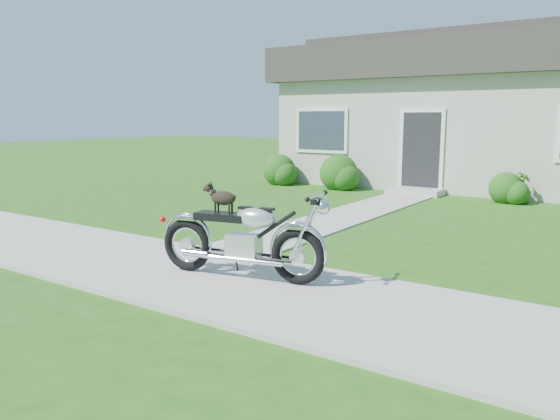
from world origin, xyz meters
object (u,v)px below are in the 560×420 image
object	(u,v)px
potted_plant_right	(523,188)
motorcycle_with_dog	(243,237)
house	(510,111)
potted_plant_left	(340,177)

from	to	relation	value
potted_plant_right	motorcycle_with_dog	xyz separation A→B (m)	(-1.61, -8.40, 0.18)
house	motorcycle_with_dog	distance (m)	11.97
house	potted_plant_left	size ratio (longest dim) A/B	18.81
potted_plant_right	motorcycle_with_dog	world-z (taller)	motorcycle_with_dog
potted_plant_right	motorcycle_with_dog	size ratio (longest dim) A/B	0.33
potted_plant_right	motorcycle_with_dog	distance (m)	8.56
house	motorcycle_with_dog	world-z (taller)	house
potted_plant_left	house	bearing A→B (deg)	43.34
potted_plant_right	house	bearing A→B (deg)	107.66
motorcycle_with_dog	potted_plant_right	bearing A→B (deg)	68.11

